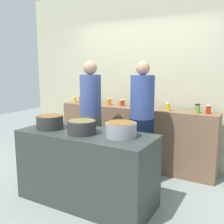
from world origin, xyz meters
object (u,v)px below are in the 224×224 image
(preserve_jar_9, at_px, (197,108))
(cooking_pot_center, at_px, (82,127))
(preserve_jar_1, at_px, (81,99))
(preserve_jar_5, at_px, (122,103))
(preserve_jar_6, at_px, (133,103))
(preserve_jar_0, at_px, (74,99))
(cooking_pot_right, at_px, (121,130))
(preserve_jar_7, at_px, (146,105))
(cooking_pot_left, at_px, (50,122))
(preserve_jar_10, at_px, (208,109))
(cook_with_tongs, at_px, (91,125))
(cook_in_cap, at_px, (142,130))
(preserve_jar_2, at_px, (90,100))
(preserve_jar_4, at_px, (109,102))
(preserve_jar_3, at_px, (96,102))
(preserve_jar_8, at_px, (168,107))

(preserve_jar_9, bearing_deg, cooking_pot_center, -126.04)
(preserve_jar_1, relative_size, preserve_jar_5, 1.40)
(preserve_jar_6, relative_size, preserve_jar_9, 0.98)
(preserve_jar_0, distance_m, cooking_pot_right, 2.20)
(preserve_jar_7, bearing_deg, cooking_pot_left, -118.27)
(preserve_jar_10, relative_size, cooking_pot_left, 0.37)
(preserve_jar_7, bearing_deg, cooking_pot_right, -80.16)
(preserve_jar_0, bearing_deg, preserve_jar_9, -1.42)
(preserve_jar_9, bearing_deg, preserve_jar_0, 178.58)
(cook_with_tongs, bearing_deg, preserve_jar_9, 25.66)
(preserve_jar_0, height_order, cook_in_cap, cook_in_cap)
(preserve_jar_1, relative_size, cooking_pot_right, 0.41)
(preserve_jar_9, relative_size, cooking_pot_left, 0.40)
(preserve_jar_5, xyz_separation_m, cook_with_tongs, (-0.13, -0.78, -0.25))
(cook_in_cap, bearing_deg, preserve_jar_2, 155.20)
(preserve_jar_1, relative_size, preserve_jar_2, 1.24)
(preserve_jar_2, height_order, preserve_jar_9, preserve_jar_9)
(preserve_jar_5, relative_size, cook_in_cap, 0.06)
(preserve_jar_10, bearing_deg, cooking_pot_center, -129.30)
(preserve_jar_2, distance_m, preserve_jar_4, 0.37)
(preserve_jar_2, height_order, preserve_jar_10, preserve_jar_10)
(preserve_jar_3, distance_m, preserve_jar_9, 1.75)
(preserve_jar_0, bearing_deg, cook_in_cap, -20.55)
(preserve_jar_1, distance_m, cooking_pot_left, 1.50)
(preserve_jar_10, distance_m, cooking_pot_right, 1.53)
(preserve_jar_0, bearing_deg, preserve_jar_1, -18.64)
(preserve_jar_9, bearing_deg, preserve_jar_6, 175.97)
(cooking_pot_right, bearing_deg, preserve_jar_1, 138.90)
(cooking_pot_left, bearing_deg, preserve_jar_3, 98.19)
(preserve_jar_2, relative_size, cooking_pot_right, 0.33)
(preserve_jar_8, distance_m, cook_with_tongs, 1.21)
(cooking_pot_left, bearing_deg, preserve_jar_0, 116.36)
(preserve_jar_3, height_order, preserve_jar_4, preserve_jar_4)
(preserve_jar_0, relative_size, cook_in_cap, 0.06)
(cooking_pot_center, bearing_deg, cooking_pot_right, 13.12)
(preserve_jar_6, distance_m, cooking_pot_left, 1.57)
(preserve_jar_3, relative_size, preserve_jar_10, 0.79)
(preserve_jar_3, xyz_separation_m, cooking_pot_left, (0.20, -1.42, -0.08))
(preserve_jar_5, relative_size, cooking_pot_left, 0.31)
(preserve_jar_8, bearing_deg, cook_in_cap, -110.30)
(preserve_jar_1, bearing_deg, preserve_jar_10, 0.99)
(cook_with_tongs, bearing_deg, preserve_jar_4, 98.56)
(preserve_jar_8, height_order, cooking_pot_right, preserve_jar_8)
(preserve_jar_2, bearing_deg, cooking_pot_center, -59.44)
(preserve_jar_4, distance_m, cooking_pot_right, 1.68)
(preserve_jar_0, distance_m, cooking_pot_left, 1.65)
(preserve_jar_0, height_order, cooking_pot_left, preserve_jar_0)
(preserve_jar_5, distance_m, cooking_pot_center, 1.55)
(preserve_jar_6, distance_m, preserve_jar_9, 1.08)
(preserve_jar_7, height_order, cook_in_cap, cook_in_cap)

